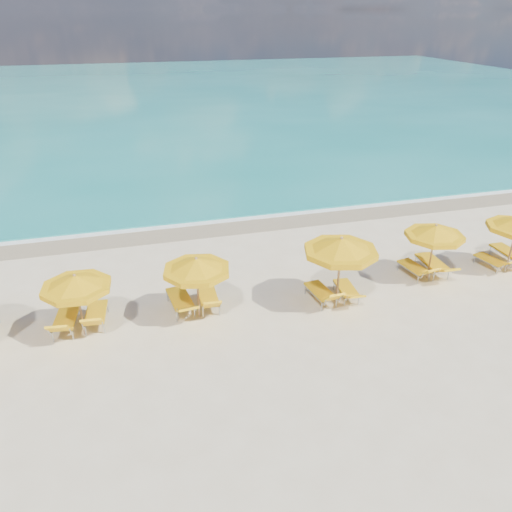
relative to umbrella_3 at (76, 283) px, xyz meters
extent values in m
plane|color=beige|center=(5.91, 0.00, -1.81)|extent=(120.00, 120.00, 0.00)
cube|color=#16807B|center=(5.91, 48.00, -1.81)|extent=(120.00, 80.00, 0.30)
cube|color=tan|center=(5.91, 7.40, -1.81)|extent=(120.00, 2.60, 0.01)
cube|color=white|center=(5.91, 8.20, -1.81)|extent=(120.00, 1.20, 0.03)
cube|color=white|center=(-0.09, 17.00, -1.81)|extent=(14.00, 0.36, 0.05)
cube|color=white|center=(13.91, 24.00, -1.81)|extent=(18.00, 0.30, 0.05)
cylinder|color=tan|center=(0.00, 0.00, -0.79)|extent=(0.06, 0.06, 2.03)
cone|color=#F9B50C|center=(0.00, 0.00, 0.06)|extent=(2.61, 2.61, 0.41)
cylinder|color=#F9B50C|center=(0.00, 0.00, -0.14)|extent=(2.63, 2.63, 0.16)
sphere|color=tan|center=(0.00, 0.00, 0.27)|extent=(0.09, 0.09, 0.09)
cylinder|color=tan|center=(3.58, 0.00, -0.76)|extent=(0.07, 0.07, 2.10)
cone|color=#F9B50C|center=(3.58, 0.00, 0.12)|extent=(2.50, 2.50, 0.42)
cylinder|color=#F9B50C|center=(3.58, 0.00, -0.08)|extent=(2.52, 2.52, 0.17)
sphere|color=tan|center=(3.58, 0.00, 0.34)|extent=(0.09, 0.09, 0.09)
cylinder|color=tan|center=(8.23, -0.39, -0.61)|extent=(0.07, 0.07, 2.39)
cone|color=#F9B50C|center=(8.23, -0.39, 0.39)|extent=(2.73, 2.73, 0.48)
cylinder|color=#F9B50C|center=(8.23, -0.39, 0.16)|extent=(2.75, 2.75, 0.19)
sphere|color=tan|center=(8.23, -0.39, 0.63)|extent=(0.11, 0.11, 0.11)
cylinder|color=tan|center=(12.26, 0.38, -0.77)|extent=(0.06, 0.06, 2.07)
cone|color=#F9B50C|center=(12.26, 0.38, 0.10)|extent=(2.42, 2.42, 0.41)
cylinder|color=#F9B50C|center=(12.26, 0.38, -0.10)|extent=(2.44, 2.44, 0.17)
sphere|color=tan|center=(12.26, 0.38, 0.31)|extent=(0.09, 0.09, 0.09)
cylinder|color=tan|center=(15.59, 0.17, -0.75)|extent=(0.07, 0.07, 2.12)
cube|color=yellow|center=(-0.52, 0.47, -1.40)|extent=(0.79, 1.46, 0.09)
cube|color=yellow|center=(-0.63, -0.46, -1.18)|extent=(0.69, 0.62, 0.50)
cube|color=yellow|center=(0.38, 0.56, -1.41)|extent=(0.72, 1.41, 0.08)
cube|color=yellow|center=(0.30, -0.35, -1.19)|extent=(0.65, 0.57, 0.50)
cube|color=yellow|center=(3.05, 0.69, -1.39)|extent=(0.79, 1.50, 0.09)
cube|color=yellow|center=(3.16, -0.32, -1.22)|extent=(0.71, 0.70, 0.40)
cube|color=yellow|center=(3.99, 0.59, -1.43)|extent=(0.64, 1.34, 0.08)
cube|color=yellow|center=(3.95, -0.29, -1.21)|extent=(0.61, 0.53, 0.48)
cube|color=yellow|center=(7.75, -0.05, -1.43)|extent=(0.74, 1.37, 0.08)
cube|color=yellow|center=(7.86, -0.92, -1.21)|extent=(0.64, 0.57, 0.48)
cube|color=yellow|center=(8.72, -0.06, -1.46)|extent=(0.63, 1.25, 0.07)
cube|color=yellow|center=(8.65, -0.91, -1.32)|extent=(0.58, 0.58, 0.34)
cube|color=yellow|center=(11.81, 0.70, -1.45)|extent=(0.73, 1.31, 0.08)
cube|color=yellow|center=(11.92, -0.14, -1.26)|extent=(0.62, 0.57, 0.43)
cube|color=yellow|center=(12.63, 0.77, -1.39)|extent=(0.71, 1.48, 0.09)
cube|color=yellow|center=(12.58, -0.25, -1.22)|extent=(0.68, 0.68, 0.40)
cube|color=yellow|center=(15.03, 0.50, -1.47)|extent=(0.74, 1.23, 0.07)
cube|color=yellow|center=(15.19, -0.27, -1.30)|extent=(0.60, 0.56, 0.40)
cube|color=yellow|center=(16.09, 0.86, -1.41)|extent=(0.61, 1.37, 0.08)
camera|label=1|loc=(1.71, -13.69, 7.20)|focal=35.00mm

